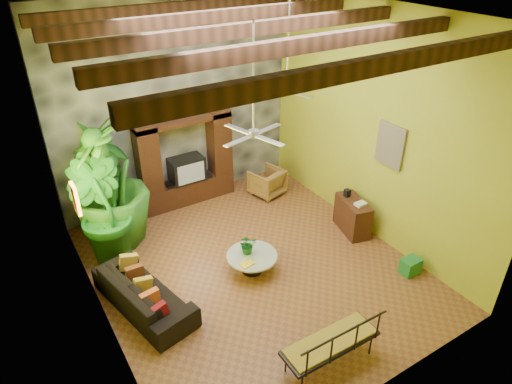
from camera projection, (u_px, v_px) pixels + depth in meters
ground at (252, 266)px, 9.56m from camera, size 7.00×7.00×0.00m
ceiling at (251, 14)px, 7.02m from camera, size 6.00×7.00×0.02m
back_wall at (175, 104)px, 10.85m from camera, size 6.00×0.02×5.00m
left_wall at (83, 206)px, 6.92m from camera, size 0.02×7.00×5.00m
right_wall at (372, 126)px, 9.66m from camera, size 0.02×7.00×5.00m
stone_accent_wall at (176, 105)px, 10.81m from camera, size 5.98×0.10×4.98m
ceiling_beams at (251, 29)px, 7.14m from camera, size 5.95×5.36×0.22m
entertainment_center at (186, 167)px, 11.36m from camera, size 2.40×0.55×2.30m
ceiling_fan_front at (254, 122)px, 7.45m from camera, size 1.28×1.28×1.86m
ceiling_fan_back at (287, 80)px, 9.44m from camera, size 1.28×1.28×1.86m
wall_art_mask at (76, 199)px, 7.88m from camera, size 0.06×0.32×0.55m
wall_art_painting at (390, 145)px, 9.31m from camera, size 0.06×0.70×0.90m
sofa at (144, 293)px, 8.40m from camera, size 1.36×2.43×0.67m
wicker_armchair at (267, 182)px, 11.96m from camera, size 0.93×0.95×0.71m
tall_plant_a at (107, 175)px, 10.32m from camera, size 1.55×1.65×2.60m
tall_plant_b at (101, 212)px, 9.24m from camera, size 1.59×1.64×2.33m
tall_plant_c at (108, 182)px, 9.63m from camera, size 2.13×2.13×2.98m
coffee_table at (252, 261)px, 9.33m from camera, size 1.04×1.04×0.40m
centerpiece_plant at (248, 244)px, 9.22m from camera, size 0.44×0.40×0.41m
yellow_tray at (247, 264)px, 8.99m from camera, size 0.29×0.23×0.03m
iron_bench at (334, 343)px, 7.15m from camera, size 1.65×0.61×0.57m
side_console at (352, 216)px, 10.49m from camera, size 0.68×1.08×0.80m
green_bin at (410, 266)px, 9.31m from camera, size 0.39×0.29×0.34m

